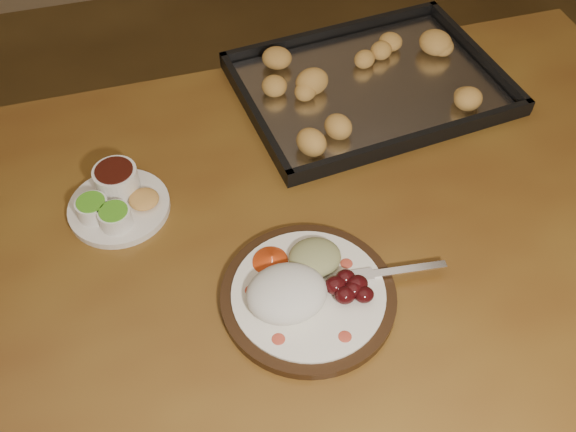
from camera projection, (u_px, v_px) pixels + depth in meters
name	position (u px, v px, depth m)	size (l,w,h in m)	color
ground	(203.00, 413.00, 1.62)	(4.00, 4.00, 0.00)	brown
dining_table	(301.00, 262.00, 1.12)	(1.50, 0.90, 0.75)	brown
dinner_plate	(305.00, 290.00, 0.95)	(0.35, 0.26, 0.06)	black
condiment_saucer	(116.00, 200.00, 1.06)	(0.17, 0.17, 0.06)	white
baking_tray	(370.00, 83.00, 1.26)	(0.54, 0.42, 0.05)	black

